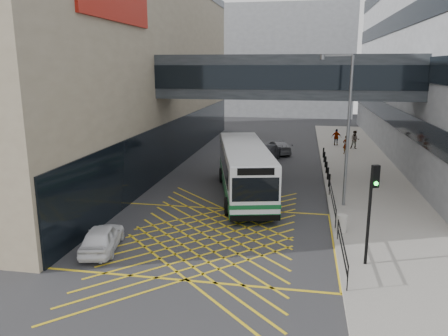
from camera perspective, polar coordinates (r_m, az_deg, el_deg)
The scene contains 18 objects.
ground at distance 21.78m, azimuth -1.91°, elevation -9.06°, with size 120.00×120.00×0.00m, color #333335.
building_whsmith at distance 42.08m, azimuth -22.18°, elevation 11.90°, with size 24.17×42.00×16.00m.
building_far at distance 79.95m, azimuth 5.95°, elevation 13.64°, with size 28.00×16.00×18.00m, color gray.
skybridge at distance 31.73m, azimuth 8.11°, elevation 11.71°, with size 20.00×4.10×3.00m.
pavement at distance 35.95m, azimuth 17.52°, elevation -0.57°, with size 6.00×54.00×0.16m, color gray.
box_junction at distance 21.78m, azimuth -1.91°, elevation -9.05°, with size 12.00×9.00×0.01m.
bus at distance 28.22m, azimuth 2.68°, elevation -0.10°, with size 5.30×12.04×3.29m.
car_white at distance 20.89m, azimuth -15.63°, elevation -8.72°, with size 1.60×3.91×1.25m, color white.
car_dark at distance 38.83m, azimuth 5.60°, elevation 2.03°, with size 1.94×4.96×1.55m, color black.
car_silver at distance 42.42m, azimuth 7.01°, elevation 2.79°, with size 1.82×4.31×1.34m, color gray.
traffic_light at distance 18.56m, azimuth 18.73°, elevation -4.08°, with size 0.35×0.51×4.29m.
street_lamp at distance 26.07m, azimuth 15.56°, elevation 5.85°, with size 1.93×0.93×8.72m.
litter_bin at distance 22.69m, azimuth 15.13°, elevation -6.98°, with size 0.51×0.51×0.87m, color #ADA89E.
kerb_railings at distance 22.77m, azimuth 14.46°, elevation -6.11°, with size 0.05×12.54×1.00m.
bollards at distance 35.58m, azimuth 13.19°, elevation 0.44°, with size 0.14×10.14×0.90m.
pedestrian_a at distance 42.77m, azimuth 15.63°, elevation 2.95°, with size 0.68×0.48×1.70m, color gray.
pedestrian_b at distance 45.44m, azimuth 16.73°, elevation 3.54°, with size 0.89×0.52×1.82m, color gray.
pedestrian_c at distance 46.99m, azimuth 14.47°, elevation 3.90°, with size 1.01×0.48×1.70m, color gray.
Camera 1 is at (4.31, -19.70, 8.23)m, focal length 35.00 mm.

